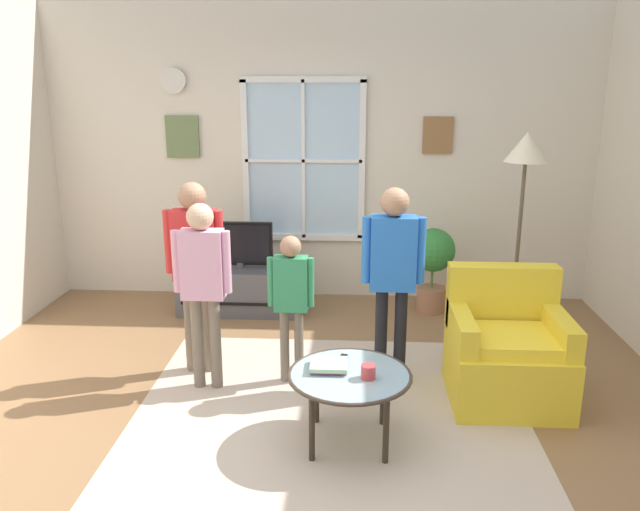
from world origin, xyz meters
TOP-DOWN VIEW (x-y plane):
  - ground_plane at (0.00, 0.00)m, footprint 5.85×5.84m
  - back_wall at (-0.01, 2.68)m, footprint 5.25×0.17m
  - area_rug at (0.20, 0.27)m, footprint 2.56×2.34m
  - tv_stand at (-0.71, 2.10)m, footprint 1.15×0.47m
  - television at (-0.71, 2.10)m, footprint 0.61×0.08m
  - armchair at (1.39, 0.55)m, footprint 0.76×0.74m
  - coffee_table at (0.33, -0.08)m, footprint 0.74×0.74m
  - book_stack at (0.21, -0.03)m, footprint 0.22×0.20m
  - cup at (0.44, -0.13)m, footprint 0.09×0.09m
  - remote_near_books at (0.28, 0.08)m, footprint 0.08×0.15m
  - person_red_shirt at (-0.79, 0.83)m, footprint 0.43×0.20m
  - person_green_shirt at (-0.09, 0.69)m, footprint 0.33×0.15m
  - person_blue_shirt at (0.61, 0.69)m, footprint 0.43×0.20m
  - person_pink_shirt at (-0.68, 0.57)m, footprint 0.40×0.18m
  - potted_plant_by_window at (1.08, 2.21)m, footprint 0.41×0.41m
  - floor_lamp at (1.62, 1.35)m, footprint 0.32×0.32m

SIDE VIEW (x-z plane):
  - ground_plane at x=0.00m, z-range -0.02..0.00m
  - area_rug at x=0.20m, z-range 0.00..0.01m
  - tv_stand at x=-0.71m, z-range 0.00..0.43m
  - armchair at x=1.39m, z-range -0.11..0.76m
  - coffee_table at x=0.33m, z-range 0.19..0.65m
  - remote_near_books at x=0.28m, z-range 0.45..0.47m
  - book_stack at x=0.21m, z-range 0.45..0.49m
  - cup at x=0.44m, z-range 0.45..0.53m
  - potted_plant_by_window at x=1.08m, z-range 0.10..0.90m
  - television at x=-0.71m, z-range 0.44..0.87m
  - person_green_shirt at x=-0.09m, z-range 0.14..1.22m
  - person_pink_shirt at x=-0.68m, z-range 0.17..1.50m
  - person_blue_shirt at x=0.61m, z-range 0.18..1.61m
  - person_red_shirt at x=-0.79m, z-range 0.18..1.61m
  - back_wall at x=-0.01m, z-range 0.00..2.87m
  - floor_lamp at x=1.62m, z-range 0.59..2.33m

